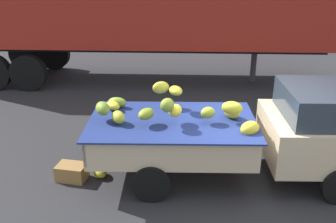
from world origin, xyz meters
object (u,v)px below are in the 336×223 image
at_px(semi_trailer, 148,0).
at_px(produce_crate, 72,172).
at_px(pickup_truck, 288,131).
at_px(fallen_banana_bunch_near_tailgate, 100,172).

bearing_deg(semi_trailer, produce_crate, -97.90).
relative_size(pickup_truck, fallen_banana_bunch_near_tailgate, 15.61).
bearing_deg(produce_crate, pickup_truck, 5.19).
height_order(pickup_truck, semi_trailer, semi_trailer).
height_order(pickup_truck, produce_crate, pickup_truck).
distance_m(pickup_truck, produce_crate, 3.94).
height_order(fallen_banana_bunch_near_tailgate, produce_crate, produce_crate).
bearing_deg(fallen_banana_bunch_near_tailgate, produce_crate, -166.69).
bearing_deg(semi_trailer, pickup_truck, -62.69).
distance_m(pickup_truck, fallen_banana_bunch_near_tailgate, 3.46).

